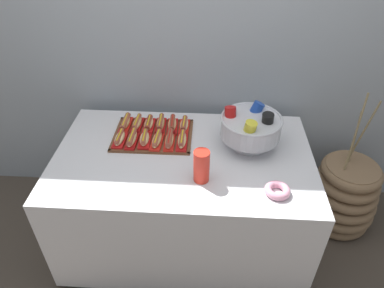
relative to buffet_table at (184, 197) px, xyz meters
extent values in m
plane|color=#4C4238|center=(0.00, 0.00, -0.39)|extent=(10.00, 10.00, 0.00)
cube|color=#9EA8B2|center=(0.00, 0.58, 0.91)|extent=(6.00, 0.10, 2.60)
cube|color=silver|center=(0.00, 0.00, 0.00)|extent=(1.50, 0.90, 0.70)
cylinder|color=black|center=(-0.65, -0.35, -0.37)|extent=(0.05, 0.05, 0.04)
cylinder|color=black|center=(0.65, -0.35, -0.37)|extent=(0.05, 0.05, 0.04)
cylinder|color=black|center=(-0.65, 0.35, -0.37)|extent=(0.05, 0.05, 0.04)
cylinder|color=black|center=(0.65, 0.35, -0.37)|extent=(0.05, 0.05, 0.04)
cylinder|color=#896B4C|center=(1.10, 0.23, -0.13)|extent=(0.34, 0.34, 0.52)
torus|color=#896B4C|center=(1.10, 0.23, -0.35)|extent=(0.45, 0.45, 0.08)
torus|color=#896B4C|center=(1.10, 0.23, -0.26)|extent=(0.48, 0.48, 0.08)
torus|color=#896B4C|center=(1.10, 0.23, -0.18)|extent=(0.47, 0.47, 0.08)
torus|color=#896B4C|center=(1.10, 0.23, -0.09)|extent=(0.44, 0.44, 0.08)
torus|color=#896B4C|center=(1.10, 0.23, -0.01)|extent=(0.42, 0.42, 0.08)
torus|color=#896B4C|center=(1.10, 0.23, 0.08)|extent=(0.40, 0.40, 0.08)
cylinder|color=#937F56|center=(1.07, 0.29, 0.31)|extent=(0.03, 0.04, 0.38)
cylinder|color=#937F56|center=(1.11, 0.29, 0.36)|extent=(0.07, 0.03, 0.46)
cylinder|color=#937F56|center=(1.04, 0.23, 0.39)|extent=(0.03, 0.08, 0.52)
cube|color=brown|center=(-0.20, 0.17, 0.36)|extent=(0.48, 0.36, 0.01)
cube|color=brown|center=(-0.20, 0.00, 0.36)|extent=(0.48, 0.02, 0.01)
cube|color=brown|center=(-0.20, 0.34, 0.36)|extent=(0.48, 0.02, 0.01)
cube|color=brown|center=(-0.43, 0.17, 0.36)|extent=(0.02, 0.36, 0.01)
cube|color=brown|center=(0.03, 0.17, 0.36)|extent=(0.02, 0.36, 0.01)
cube|color=red|center=(-0.39, 0.09, 0.37)|extent=(0.07, 0.16, 0.02)
ellipsoid|color=beige|center=(-0.39, 0.09, 0.39)|extent=(0.06, 0.15, 0.04)
cylinder|color=#9E4C38|center=(-0.39, 0.09, 0.40)|extent=(0.03, 0.14, 0.03)
cylinder|color=yellow|center=(-0.39, 0.09, 0.41)|extent=(0.01, 0.12, 0.01)
cube|color=#B21414|center=(-0.31, 0.09, 0.37)|extent=(0.06, 0.18, 0.02)
ellipsoid|color=beige|center=(-0.31, 0.09, 0.39)|extent=(0.05, 0.17, 0.04)
cylinder|color=#9E4C38|center=(-0.31, 0.09, 0.40)|extent=(0.04, 0.16, 0.03)
cylinder|color=yellow|center=(-0.31, 0.09, 0.42)|extent=(0.01, 0.14, 0.01)
cube|color=red|center=(-0.24, 0.09, 0.37)|extent=(0.07, 0.16, 0.02)
ellipsoid|color=beige|center=(-0.24, 0.09, 0.39)|extent=(0.06, 0.14, 0.04)
cylinder|color=#A8563D|center=(-0.24, 0.09, 0.41)|extent=(0.04, 0.14, 0.03)
cylinder|color=yellow|center=(-0.24, 0.09, 0.42)|extent=(0.01, 0.12, 0.01)
cube|color=red|center=(-0.16, 0.09, 0.37)|extent=(0.07, 0.19, 0.02)
ellipsoid|color=tan|center=(-0.16, 0.09, 0.39)|extent=(0.06, 0.17, 0.04)
cylinder|color=#A8563D|center=(-0.16, 0.09, 0.40)|extent=(0.04, 0.16, 0.03)
cylinder|color=yellow|center=(-0.16, 0.09, 0.41)|extent=(0.02, 0.13, 0.01)
cube|color=red|center=(-0.09, 0.09, 0.37)|extent=(0.06, 0.18, 0.02)
ellipsoid|color=#E0BC7F|center=(-0.09, 0.09, 0.39)|extent=(0.05, 0.17, 0.04)
cylinder|color=#9E4C38|center=(-0.09, 0.09, 0.40)|extent=(0.03, 0.16, 0.03)
cylinder|color=red|center=(-0.09, 0.09, 0.42)|extent=(0.01, 0.14, 0.01)
cube|color=red|center=(-0.01, 0.09, 0.37)|extent=(0.06, 0.17, 0.02)
ellipsoid|color=#E0BC7F|center=(-0.01, 0.09, 0.39)|extent=(0.05, 0.16, 0.04)
cylinder|color=#9E4C38|center=(-0.01, 0.09, 0.40)|extent=(0.03, 0.15, 0.03)
cylinder|color=yellow|center=(-0.01, 0.09, 0.42)|extent=(0.01, 0.13, 0.01)
cube|color=red|center=(-0.39, 0.25, 0.37)|extent=(0.06, 0.18, 0.02)
ellipsoid|color=tan|center=(-0.39, 0.25, 0.39)|extent=(0.05, 0.16, 0.04)
cylinder|color=#A8563D|center=(-0.39, 0.25, 0.40)|extent=(0.04, 0.16, 0.03)
cylinder|color=yellow|center=(-0.39, 0.25, 0.42)|extent=(0.01, 0.14, 0.01)
cube|color=#B21414|center=(-0.32, 0.25, 0.37)|extent=(0.07, 0.17, 0.02)
ellipsoid|color=#E0BC7F|center=(-0.32, 0.25, 0.39)|extent=(0.05, 0.16, 0.04)
cylinder|color=#A8563D|center=(-0.32, 0.25, 0.40)|extent=(0.03, 0.15, 0.03)
cylinder|color=yellow|center=(-0.32, 0.25, 0.42)|extent=(0.01, 0.13, 0.01)
cube|color=red|center=(-0.24, 0.25, 0.37)|extent=(0.07, 0.16, 0.02)
ellipsoid|color=beige|center=(-0.24, 0.25, 0.39)|extent=(0.05, 0.15, 0.04)
cylinder|color=brown|center=(-0.24, 0.25, 0.40)|extent=(0.03, 0.14, 0.03)
cylinder|color=yellow|center=(-0.24, 0.25, 0.41)|extent=(0.01, 0.12, 0.01)
cube|color=red|center=(-0.17, 0.25, 0.37)|extent=(0.06, 0.18, 0.02)
ellipsoid|color=tan|center=(-0.17, 0.25, 0.39)|extent=(0.05, 0.16, 0.04)
cylinder|color=#9E4C38|center=(-0.17, 0.25, 0.41)|extent=(0.03, 0.16, 0.03)
cylinder|color=yellow|center=(-0.17, 0.25, 0.42)|extent=(0.01, 0.13, 0.01)
cube|color=red|center=(-0.09, 0.25, 0.37)|extent=(0.07, 0.17, 0.02)
ellipsoid|color=#E0BC7F|center=(-0.09, 0.25, 0.39)|extent=(0.06, 0.16, 0.04)
cylinder|color=brown|center=(-0.09, 0.25, 0.41)|extent=(0.04, 0.15, 0.03)
cylinder|color=red|center=(-0.09, 0.25, 0.42)|extent=(0.01, 0.13, 0.01)
cube|color=red|center=(-0.02, 0.25, 0.37)|extent=(0.07, 0.16, 0.02)
ellipsoid|color=beige|center=(-0.02, 0.25, 0.39)|extent=(0.05, 0.15, 0.04)
cylinder|color=#9E4C38|center=(-0.02, 0.25, 0.40)|extent=(0.03, 0.14, 0.03)
cylinder|color=yellow|center=(-0.02, 0.25, 0.42)|extent=(0.01, 0.12, 0.01)
cylinder|color=silver|center=(0.38, 0.11, 0.36)|extent=(0.22, 0.22, 0.02)
cone|color=silver|center=(0.38, 0.11, 0.40)|extent=(0.08, 0.08, 0.05)
cylinder|color=silver|center=(0.38, 0.11, 0.48)|extent=(0.35, 0.35, 0.12)
torus|color=silver|center=(0.38, 0.11, 0.54)|extent=(0.36, 0.36, 0.02)
cylinder|color=black|center=(0.47, 0.09, 0.53)|extent=(0.09, 0.09, 0.13)
cylinder|color=#1E47B2|center=(0.41, 0.20, 0.53)|extent=(0.13, 0.11, 0.15)
cylinder|color=red|center=(0.26, 0.14, 0.53)|extent=(0.08, 0.10, 0.14)
cylinder|color=yellow|center=(0.36, 0.00, 0.53)|extent=(0.11, 0.10, 0.13)
cylinder|color=red|center=(0.11, -0.20, 0.41)|extent=(0.08, 0.08, 0.12)
cylinder|color=red|center=(0.11, -0.20, 0.43)|extent=(0.08, 0.08, 0.12)
cylinder|color=red|center=(0.11, -0.20, 0.46)|extent=(0.08, 0.08, 0.12)
cylinder|color=red|center=(0.11, -0.20, 0.48)|extent=(0.08, 0.08, 0.12)
torus|color=pink|center=(0.50, -0.28, 0.37)|extent=(0.13, 0.13, 0.04)
camera|label=1|loc=(0.15, -1.56, 1.62)|focal=32.55mm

